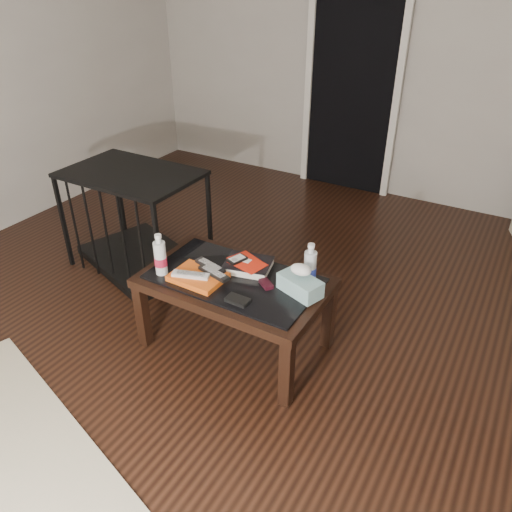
{
  "coord_description": "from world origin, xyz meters",
  "views": [
    {
      "loc": [
        1.19,
        -1.97,
        1.94
      ],
      "look_at": [
        0.01,
        0.04,
        0.55
      ],
      "focal_mm": 35.0,
      "sensor_mm": 36.0,
      "label": 1
    }
  ],
  "objects_px": {
    "tissue_box": "(300,285)",
    "coffee_table": "(235,287)",
    "textbook": "(248,265)",
    "water_bottle_right": "(310,264)",
    "pet_crate": "(139,235)",
    "water_bottle_left": "(160,254)"
  },
  "relations": [
    {
      "from": "tissue_box",
      "to": "coffee_table",
      "type": "bearing_deg",
      "value": -153.21
    },
    {
      "from": "textbook",
      "to": "water_bottle_right",
      "type": "distance_m",
      "value": 0.37
    },
    {
      "from": "coffee_table",
      "to": "textbook",
      "type": "height_order",
      "value": "textbook"
    },
    {
      "from": "pet_crate",
      "to": "tissue_box",
      "type": "height_order",
      "value": "pet_crate"
    },
    {
      "from": "water_bottle_right",
      "to": "textbook",
      "type": "bearing_deg",
      "value": -173.78
    },
    {
      "from": "coffee_table",
      "to": "water_bottle_left",
      "type": "xyz_separation_m",
      "value": [
        -0.37,
        -0.16,
        0.18
      ]
    },
    {
      "from": "pet_crate",
      "to": "water_bottle_left",
      "type": "height_order",
      "value": "pet_crate"
    },
    {
      "from": "coffee_table",
      "to": "pet_crate",
      "type": "relative_size",
      "value": 0.96
    },
    {
      "from": "pet_crate",
      "to": "textbook",
      "type": "xyz_separation_m",
      "value": [
        1.11,
        -0.3,
        0.25
      ]
    },
    {
      "from": "textbook",
      "to": "water_bottle_left",
      "type": "bearing_deg",
      "value": -157.85
    },
    {
      "from": "textbook",
      "to": "tissue_box",
      "type": "distance_m",
      "value": 0.35
    },
    {
      "from": "water_bottle_right",
      "to": "tissue_box",
      "type": "bearing_deg",
      "value": -92.85
    },
    {
      "from": "textbook",
      "to": "tissue_box",
      "type": "xyz_separation_m",
      "value": [
        0.35,
        -0.06,
        0.02
      ]
    },
    {
      "from": "pet_crate",
      "to": "water_bottle_left",
      "type": "bearing_deg",
      "value": -20.28
    },
    {
      "from": "pet_crate",
      "to": "water_bottle_right",
      "type": "xyz_separation_m",
      "value": [
        1.46,
        -0.26,
        0.35
      ]
    },
    {
      "from": "coffee_table",
      "to": "water_bottle_right",
      "type": "bearing_deg",
      "value": 22.07
    },
    {
      "from": "water_bottle_left",
      "to": "pet_crate",
      "type": "bearing_deg",
      "value": 141.21
    },
    {
      "from": "water_bottle_left",
      "to": "tissue_box",
      "type": "height_order",
      "value": "water_bottle_left"
    },
    {
      "from": "water_bottle_right",
      "to": "tissue_box",
      "type": "xyz_separation_m",
      "value": [
        -0.01,
        -0.1,
        -0.07
      ]
    },
    {
      "from": "water_bottle_left",
      "to": "coffee_table",
      "type": "bearing_deg",
      "value": 23.87
    },
    {
      "from": "water_bottle_left",
      "to": "water_bottle_right",
      "type": "bearing_deg",
      "value": 22.97
    },
    {
      "from": "textbook",
      "to": "water_bottle_left",
      "type": "xyz_separation_m",
      "value": [
        -0.39,
        -0.27,
        0.1
      ]
    }
  ]
}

